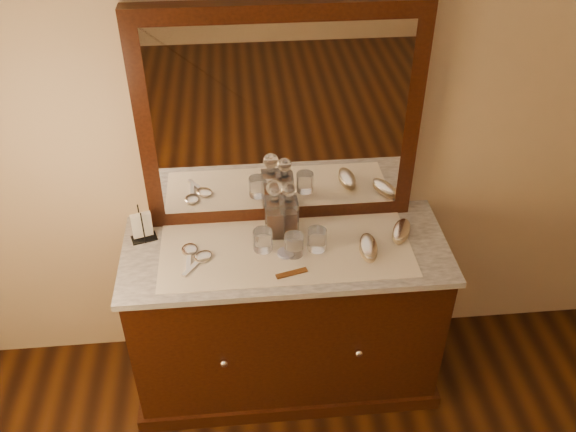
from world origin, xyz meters
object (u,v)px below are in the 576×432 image
object	(u,v)px
decanter_left	(275,214)
hand_mirror_outer	(189,252)
napkin_rack	(142,227)
hand_mirror_inner	(201,259)
mirror_frame	(280,120)
comb	(292,273)
pin_dish	(286,253)
brush_near	(368,248)
dresser_cabinet	(286,317)
decanter_right	(289,213)
brush_far	(401,231)

from	to	relation	value
decanter_left	hand_mirror_outer	world-z (taller)	decanter_left
napkin_rack	hand_mirror_inner	world-z (taller)	napkin_rack
mirror_frame	comb	world-z (taller)	mirror_frame
pin_dish	comb	xyz separation A→B (m)	(0.01, -0.13, -0.00)
mirror_frame	brush_near	xyz separation A→B (m)	(0.35, -0.31, -0.47)
dresser_cabinet	brush_near	distance (m)	0.59
pin_dish	hand_mirror_inner	size ratio (longest dim) A/B	0.41
decanter_right	brush_near	world-z (taller)	decanter_right
dresser_cabinet	hand_mirror_inner	world-z (taller)	hand_mirror_inner
hand_mirror_inner	dresser_cabinet	bearing A→B (deg)	8.03
napkin_rack	comb	bearing A→B (deg)	-25.27
decanter_right	brush_far	world-z (taller)	decanter_right
comb	decanter_right	world-z (taller)	decanter_right
decanter_right	brush_near	bearing A→B (deg)	-27.80
mirror_frame	brush_far	distance (m)	0.74
mirror_frame	decanter_left	world-z (taller)	mirror_frame
brush_near	hand_mirror_outer	xyz separation A→B (m)	(-0.77, 0.07, -0.02)
decanter_right	hand_mirror_inner	xyz separation A→B (m)	(-0.39, -0.16, -0.10)
decanter_left	brush_far	bearing A→B (deg)	-6.35
mirror_frame	brush_far	world-z (taller)	mirror_frame
dresser_cabinet	comb	distance (m)	0.48
pin_dish	brush_far	bearing A→B (deg)	8.80
dresser_cabinet	napkin_rack	size ratio (longest dim) A/B	8.48
decanter_right	hand_mirror_outer	size ratio (longest dim) A/B	1.47
decanter_right	brush_near	distance (m)	0.38
decanter_right	hand_mirror_inner	size ratio (longest dim) A/B	1.50
napkin_rack	hand_mirror_outer	xyz separation A→B (m)	(0.21, -0.13, -0.05)
decanter_left	mirror_frame	bearing A→B (deg)	75.12
hand_mirror_outer	hand_mirror_inner	distance (m)	0.07
mirror_frame	brush_near	size ratio (longest dim) A/B	6.64
brush_near	brush_far	world-z (taller)	brush_near
dresser_cabinet	decanter_left	xyz separation A→B (m)	(-0.04, 0.10, 0.56)
dresser_cabinet	mirror_frame	size ratio (longest dim) A/B	1.17
mirror_frame	hand_mirror_outer	distance (m)	0.69
brush_far	hand_mirror_outer	xyz separation A→B (m)	(-0.95, -0.04, -0.02)
decanter_left	napkin_rack	bearing A→B (deg)	177.33
dresser_cabinet	pin_dish	world-z (taller)	pin_dish
mirror_frame	decanter_left	size ratio (longest dim) A/B	4.15
dresser_cabinet	mirror_frame	bearing A→B (deg)	90.00
decanter_left	brush_far	size ratio (longest dim) A/B	1.59
pin_dish	brush_near	size ratio (longest dim) A/B	0.41
mirror_frame	comb	size ratio (longest dim) A/B	8.79
hand_mirror_inner	brush_near	bearing A→B (deg)	-1.13
mirror_frame	comb	distance (m)	0.65
dresser_cabinet	decanter_right	size ratio (longest dim) A/B	5.21
comb	decanter_left	world-z (taller)	decanter_left
pin_dish	brush_near	world-z (taller)	brush_near
hand_mirror_outer	hand_mirror_inner	world-z (taller)	same
napkin_rack	brush_far	distance (m)	1.16
decanter_right	hand_mirror_outer	distance (m)	0.47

